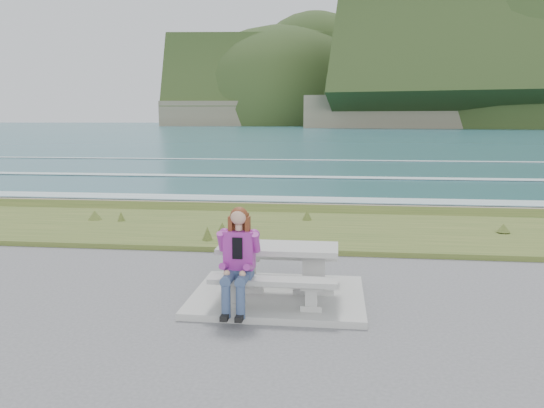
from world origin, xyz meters
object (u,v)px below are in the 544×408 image
bench_seaward (283,259)px  seated_woman (237,274)px  bench_landward (273,285)px  picnic_table (278,256)px

bench_seaward → seated_woman: bearing=-107.2°
bench_landward → bench_seaward: 1.40m
picnic_table → seated_woman: bearing=-119.5°
bench_seaward → seated_woman: seated_woman is taller
picnic_table → bench_seaward: (0.00, 0.70, -0.23)m
bench_landward → seated_woman: seated_woman is taller
bench_landward → picnic_table: bearing=90.0°
bench_landward → bench_seaward: bearing=90.0°
picnic_table → bench_landward: 0.74m
picnic_table → bench_landward: bearing=-90.0°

